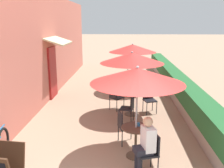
{
  "coord_description": "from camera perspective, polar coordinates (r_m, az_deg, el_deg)",
  "views": [
    {
      "loc": [
        0.52,
        -3.5,
        3.1
      ],
      "look_at": [
        0.15,
        4.83,
        1.0
      ],
      "focal_mm": 40.0,
      "sensor_mm": 36.0,
      "label": 1
    }
  ],
  "objects": [
    {
      "name": "seated_patron_near_left",
      "position": [
        5.27,
        7.68,
        -13.21
      ],
      "size": [
        0.48,
        0.42,
        1.25
      ],
      "rotation": [
        0.0,
        0.0,
        8.15
      ],
      "color": "#23232D",
      "rests_on": "ground_plane"
    },
    {
      "name": "coffee_cup_far",
      "position": [
        11.36,
        5.37,
        2.29
      ],
      "size": [
        0.07,
        0.07,
        0.09
      ],
      "color": "#B73D3D",
      "rests_on": "patio_table_far"
    },
    {
      "name": "cafe_chair_far_left",
      "position": [
        12.03,
        4.13,
        1.68
      ],
      "size": [
        0.4,
        0.4,
        0.87
      ],
      "rotation": [
        0.0,
        0.0,
        4.71
      ],
      "color": "black",
      "rests_on": "ground_plane"
    },
    {
      "name": "cafe_chair_mid_right",
      "position": [
        8.77,
        8.49,
        -3.17
      ],
      "size": [
        0.5,
        0.5,
        0.87
      ],
      "rotation": [
        0.0,
        0.0,
        9.72
      ],
      "color": "black",
      "rests_on": "ground_plane"
    },
    {
      "name": "cafe_facade_wall",
      "position": [
        11.07,
        -13.67,
        8.49
      ],
      "size": [
        0.98,
        14.45,
        4.2
      ],
      "color": "#C66B5B",
      "rests_on": "ground_plane"
    },
    {
      "name": "patio_umbrella_near",
      "position": [
        5.46,
        5.82,
        1.91
      ],
      "size": [
        2.09,
        2.09,
        2.17
      ],
      "color": "#B7B7BC",
      "rests_on": "ground_plane"
    },
    {
      "name": "cafe_chair_near_right",
      "position": [
        6.5,
        2.79,
        -9.3
      ],
      "size": [
        0.5,
        0.5,
        0.87
      ],
      "rotation": [
        0.0,
        0.0,
        11.29
      ],
      "color": "black",
      "rests_on": "ground_plane"
    },
    {
      "name": "coffee_cup_near",
      "position": [
        5.88,
        6.07,
        -9.15
      ],
      "size": [
        0.07,
        0.07,
        0.09
      ],
      "color": "teal",
      "rests_on": "patio_table_near"
    },
    {
      "name": "patio_umbrella_far",
      "position": [
        11.13,
        4.72,
        8.14
      ],
      "size": [
        2.09,
        2.09,
        2.17
      ],
      "color": "#B7B7BC",
      "rests_on": "ground_plane"
    },
    {
      "name": "patio_umbrella_mid",
      "position": [
        8.15,
        4.59,
        5.96
      ],
      "size": [
        2.09,
        2.09,
        2.17
      ],
      "color": "#B7B7BC",
      "rests_on": "ground_plane"
    },
    {
      "name": "patio_table_near",
      "position": [
        5.94,
        5.46,
        -11.86
      ],
      "size": [
        0.69,
        0.69,
        0.74
      ],
      "color": "brown",
      "rests_on": "ground_plane"
    },
    {
      "name": "cafe_chair_far_right",
      "position": [
        10.7,
        5.08,
        0.1
      ],
      "size": [
        0.4,
        0.4,
        0.87
      ],
      "rotation": [
        0.0,
        0.0,
        7.85
      ],
      "color": "black",
      "rests_on": "ground_plane"
    },
    {
      "name": "cafe_chair_mid_left",
      "position": [
        7.82,
        3.94,
        -5.19
      ],
      "size": [
        0.48,
        0.48,
        0.87
      ],
      "rotation": [
        0.0,
        0.0,
        7.62
      ],
      "color": "black",
      "rests_on": "ground_plane"
    },
    {
      "name": "planter_hedge",
      "position": [
        11.16,
        14.01,
        0.41
      ],
      "size": [
        0.6,
        13.45,
        1.01
      ],
      "color": "gray",
      "rests_on": "ground_plane"
    },
    {
      "name": "patio_table_far",
      "position": [
        11.37,
        4.57,
        0.87
      ],
      "size": [
        0.69,
        0.69,
        0.74
      ],
      "color": "brown",
      "rests_on": "ground_plane"
    },
    {
      "name": "cafe_chair_mid_back",
      "position": [
        8.86,
        0.76,
        -2.82
      ],
      "size": [
        0.57,
        0.57,
        0.87
      ],
      "rotation": [
        0.0,
        0.0,
        11.81
      ],
      "color": "black",
      "rests_on": "ground_plane"
    },
    {
      "name": "cafe_chair_near_left",
      "position": [
        5.39,
        8.76,
        -14.65
      ],
      "size": [
        0.5,
        0.5,
        0.87
      ],
      "rotation": [
        0.0,
        0.0,
        8.15
      ],
      "color": "black",
      "rests_on": "ground_plane"
    },
    {
      "name": "patio_table_mid",
      "position": [
        8.47,
        4.4,
        -3.77
      ],
      "size": [
        0.69,
        0.69,
        0.74
      ],
      "color": "brown",
      "rests_on": "ground_plane"
    }
  ]
}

